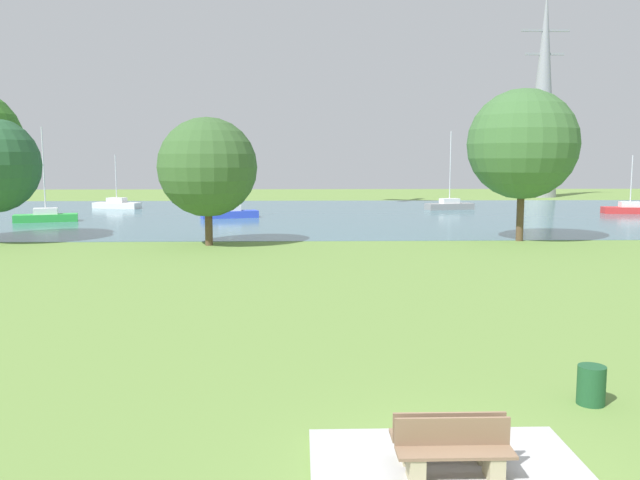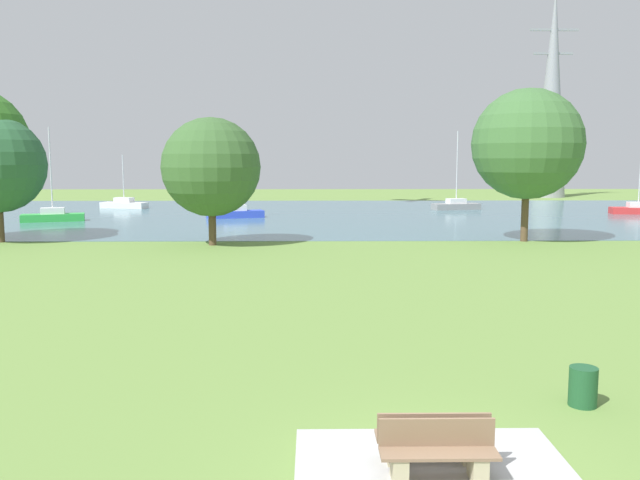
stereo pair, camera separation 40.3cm
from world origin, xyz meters
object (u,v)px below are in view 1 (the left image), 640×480
sailboat_green (46,216)px  bench_facing_water (447,440)px  sailboat_red (630,209)px  sailboat_gray (449,205)px  sailboat_blue (230,213)px  bench_facing_inland (454,454)px  tree_east_far (523,144)px  tree_west_far (208,167)px  sailboat_white (117,204)px  litter_bin (591,385)px  electricity_pylon (543,94)px

sailboat_green → bench_facing_water: bearing=-62.0°
sailboat_red → sailboat_gray: 16.51m
bench_facing_water → sailboat_blue: size_ratio=0.29×
bench_facing_inland → tree_east_far: tree_east_far is taller
sailboat_red → tree_west_far: bearing=-148.9°
sailboat_red → sailboat_white: sailboat_white is taller
sailboat_green → sailboat_gray: bearing=18.9°
sailboat_gray → bench_facing_inland: bearing=-102.7°
bench_facing_inland → litter_bin: bearing=42.0°
electricity_pylon → sailboat_red: bearing=-93.4°
sailboat_white → electricity_pylon: size_ratio=0.20×
sailboat_green → sailboat_white: sailboat_green is taller
sailboat_red → tree_west_far: tree_west_far is taller
sailboat_gray → electricity_pylon: 31.11m
litter_bin → sailboat_blue: bearing=105.4°
tree_east_far → electricity_pylon: electricity_pylon is taller
sailboat_blue → electricity_pylon: (38.24, 31.24, 13.18)m
litter_bin → sailboat_white: sailboat_white is taller
electricity_pylon → litter_bin: bearing=-109.3°
bench_facing_inland → litter_bin: (3.56, 3.20, -0.07)m
sailboat_blue → tree_east_far: (19.56, -16.54, 5.44)m
sailboat_gray → sailboat_blue: bearing=-157.0°
litter_bin → bench_facing_water: bearing=-143.2°
sailboat_gray → sailboat_white: bearing=175.9°
sailboat_blue → sailboat_white: 17.04m
sailboat_blue → sailboat_green: 14.71m
electricity_pylon → bench_facing_inland: bearing=-110.9°
bench_facing_inland → sailboat_gray: size_ratio=0.23×
sailboat_green → tree_west_far: 21.68m
sailboat_red → electricity_pylon: size_ratio=0.20×
litter_bin → sailboat_gray: 53.19m
bench_facing_water → tree_west_far: (-7.69, 28.00, 4.06)m
bench_facing_water → sailboat_red: (28.12, 49.56, -0.02)m
sailboat_green → sailboat_white: size_ratio=1.38×
bench_facing_water → tree_east_far: bearing=69.4°
tree_east_far → electricity_pylon: (18.68, 47.79, 7.74)m
electricity_pylon → tree_west_far: bearing=-127.2°
sailboat_red → sailboat_gray: sailboat_gray is taller
bench_facing_water → sailboat_blue: 46.91m
tree_east_far → electricity_pylon: 51.89m
bench_facing_water → sailboat_green: sailboat_green is taller
bench_facing_inland → tree_east_far: size_ratio=0.19×
tree_west_far → electricity_pylon: size_ratio=0.27×
bench_facing_water → tree_west_far: tree_west_far is taller
litter_bin → tree_east_far: size_ratio=0.09×
litter_bin → sailboat_green: sailboat_green is taller
tree_west_far → electricity_pylon: 62.67m
tree_east_far → bench_facing_water: bearing=-110.6°
sailboat_red → tree_east_far: size_ratio=0.58×
sailboat_gray → tree_east_far: tree_east_far is taller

